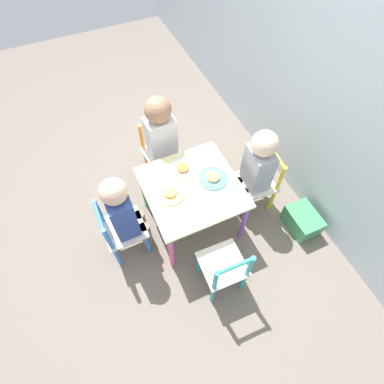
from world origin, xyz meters
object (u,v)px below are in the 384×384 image
plate_left (183,169)px  child_front (124,212)px  chair_yellow (259,182)px  child_back (256,166)px  plate_back (213,178)px  chair_teal (224,268)px  storage_bin (302,221)px  child_left (162,136)px  kids_table (192,192)px  plate_front (170,194)px  chair_orange (161,153)px  chair_blue (121,230)px

plate_left → child_front: bearing=-71.0°
chair_yellow → child_back: child_back is taller
child_front → plate_back: size_ratio=3.87×
chair_teal → child_front: bearing=-47.4°
storage_bin → child_left: bearing=-138.3°
kids_table → plate_front: size_ratio=3.37×
chair_teal → chair_orange: bearing=-87.1°
chair_yellow → plate_front: size_ratio=2.86×
child_front → child_back: (0.03, 0.90, 0.01)m
child_front → plate_back: bearing=-90.2°
chair_orange → child_back: (0.55, 0.48, 0.20)m
chair_orange → chair_yellow: (0.55, 0.54, 0.00)m
chair_teal → child_front: child_front is taller
chair_yellow → plate_front: chair_yellow is taller
child_back → plate_back: child_back is taller
kids_table → plate_left: (-0.15, 0.00, 0.07)m
kids_table → child_left: bearing=-176.3°
plate_front → plate_left: size_ratio=0.95×
chair_blue → chair_yellow: bearing=-92.8°
chair_teal → child_back: child_back is taller
chair_teal → plate_left: (-0.66, 0.02, 0.20)m
kids_table → storage_bin: (0.38, 0.71, -0.30)m
chair_yellow → storage_bin: bearing=35.9°
storage_bin → chair_teal: bearing=-79.8°
chair_orange → child_front: child_front is taller
chair_orange → plate_left: chair_orange is taller
child_back → chair_orange: bearing=-133.8°
chair_orange → chair_teal: 1.02m
child_back → plate_left: size_ratio=4.00×
child_front → kids_table: bearing=-90.0°
child_front → storage_bin: 1.27m
kids_table → chair_teal: (0.51, -0.02, -0.13)m
chair_yellow → plate_left: size_ratio=2.71×
storage_bin → plate_front: bearing=-113.8°
chair_orange → chair_yellow: 0.77m
chair_yellow → plate_back: (-0.04, -0.36, 0.20)m
child_back → plate_front: (-0.04, -0.60, -0.01)m
chair_blue → storage_bin: bearing=-107.7°
child_front → child_left: 0.62m
chair_teal → plate_front: size_ratio=2.86×
chair_orange → storage_bin: (0.89, 0.74, -0.17)m
kids_table → chair_blue: size_ratio=1.18×
chair_orange → child_front: size_ratio=0.68×
kids_table → child_left: size_ratio=0.75×
chair_teal → child_back: bearing=-132.7°
child_back → kids_table: bearing=-90.0°
plate_front → child_back: bearing=86.3°
chair_yellow → chair_orange: bearing=-130.7°
chair_yellow → child_back: bearing=-90.0°
kids_table → storage_bin: kids_table is taller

